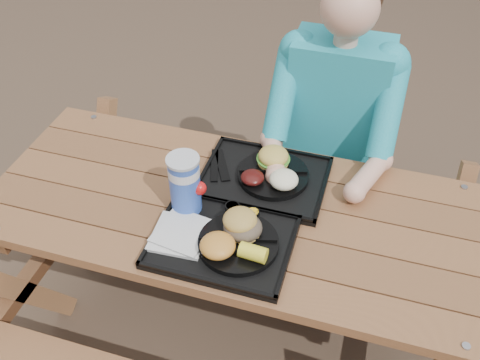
# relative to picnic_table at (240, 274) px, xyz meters

# --- Properties ---
(ground) EXTENTS (60.00, 60.00, 0.00)m
(ground) POSITION_rel_picnic_table_xyz_m (0.00, 0.00, -0.38)
(ground) COLOR #999999
(ground) RESTS_ON ground
(picnic_table) EXTENTS (1.80, 1.49, 0.75)m
(picnic_table) POSITION_rel_picnic_table_xyz_m (0.00, 0.00, 0.00)
(picnic_table) COLOR #999999
(picnic_table) RESTS_ON ground
(tray_near) EXTENTS (0.45, 0.35, 0.02)m
(tray_near) POSITION_rel_picnic_table_xyz_m (-0.00, -0.18, 0.39)
(tray_near) COLOR black
(tray_near) RESTS_ON picnic_table
(tray_far) EXTENTS (0.45, 0.35, 0.02)m
(tray_far) POSITION_rel_picnic_table_xyz_m (0.05, 0.16, 0.39)
(tray_far) COLOR black
(tray_far) RESTS_ON picnic_table
(plate_near) EXTENTS (0.26, 0.26, 0.02)m
(plate_near) POSITION_rel_picnic_table_xyz_m (0.05, -0.18, 0.41)
(plate_near) COLOR black
(plate_near) RESTS_ON tray_near
(plate_far) EXTENTS (0.26, 0.26, 0.02)m
(plate_far) POSITION_rel_picnic_table_xyz_m (0.08, 0.17, 0.41)
(plate_far) COLOR black
(plate_far) RESTS_ON tray_far
(napkin_stack) EXTENTS (0.18, 0.18, 0.02)m
(napkin_stack) POSITION_rel_picnic_table_xyz_m (-0.14, -0.20, 0.40)
(napkin_stack) COLOR silver
(napkin_stack) RESTS_ON tray_near
(soda_cup) EXTENTS (0.10, 0.10, 0.21)m
(soda_cup) POSITION_rel_picnic_table_xyz_m (-0.17, -0.07, 0.50)
(soda_cup) COLOR #1740B2
(soda_cup) RESTS_ON tray_near
(condiment_bbq) EXTENTS (0.05, 0.05, 0.03)m
(condiment_bbq) POSITION_rel_picnic_table_xyz_m (-0.01, -0.05, 0.41)
(condiment_bbq) COLOR #340B05
(condiment_bbq) RESTS_ON tray_near
(condiment_mustard) EXTENTS (0.05, 0.05, 0.03)m
(condiment_mustard) POSITION_rel_picnic_table_xyz_m (0.06, -0.05, 0.41)
(condiment_mustard) COLOR yellow
(condiment_mustard) RESTS_ON tray_near
(sandwich) EXTENTS (0.12, 0.12, 0.12)m
(sandwich) POSITION_rel_picnic_table_xyz_m (0.05, -0.14, 0.48)
(sandwich) COLOR #BB9342
(sandwich) RESTS_ON plate_near
(mac_cheese) EXTENTS (0.11, 0.11, 0.06)m
(mac_cheese) POSITION_rel_picnic_table_xyz_m (0.00, -0.24, 0.44)
(mac_cheese) COLOR gold
(mac_cheese) RESTS_ON plate_near
(corn_cob) EXTENTS (0.09, 0.09, 0.05)m
(corn_cob) POSITION_rel_picnic_table_xyz_m (0.11, -0.24, 0.44)
(corn_cob) COLOR yellow
(corn_cob) RESTS_ON plate_near
(cutlery_far) EXTENTS (0.11, 0.18, 0.01)m
(cutlery_far) POSITION_rel_picnic_table_xyz_m (-0.12, 0.17, 0.40)
(cutlery_far) COLOR black
(cutlery_far) RESTS_ON tray_far
(burger) EXTENTS (0.11, 0.11, 0.10)m
(burger) POSITION_rel_picnic_table_xyz_m (0.06, 0.22, 0.47)
(burger) COLOR gold
(burger) RESTS_ON plate_far
(baked_beans) EXTENTS (0.08, 0.08, 0.04)m
(baked_beans) POSITION_rel_picnic_table_xyz_m (0.02, 0.10, 0.43)
(baked_beans) COLOR #420E0D
(baked_beans) RESTS_ON plate_far
(potato_salad) EXTENTS (0.10, 0.10, 0.06)m
(potato_salad) POSITION_rel_picnic_table_xyz_m (0.13, 0.11, 0.44)
(potato_salad) COLOR white
(potato_salad) RESTS_ON plate_far
(diner) EXTENTS (0.48, 0.84, 1.28)m
(diner) POSITION_rel_picnic_table_xyz_m (0.23, 0.57, 0.27)
(diner) COLOR #1BA0C2
(diner) RESTS_ON ground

